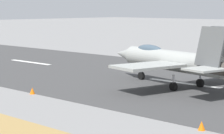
{
  "coord_description": "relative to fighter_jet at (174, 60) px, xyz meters",
  "views": [
    {
      "loc": [
        -25.0,
        35.9,
        7.17
      ],
      "look_at": [
        1.66,
        8.27,
        2.2
      ],
      "focal_mm": 74.9,
      "sensor_mm": 36.0,
      "label": 1
    }
  ],
  "objects": [
    {
      "name": "crew_person",
      "position": [
        12.57,
        -9.56,
        -1.56
      ],
      "size": [
        0.4,
        0.67,
        1.69
      ],
      "color": "#1E2338",
      "rests_on": "ground"
    },
    {
      "name": "marker_cone_mid",
      "position": [
        6.12,
        11.17,
        -2.13
      ],
      "size": [
        0.44,
        0.44,
        0.55
      ],
      "primitive_type": "cone",
      "color": "orange",
      "rests_on": "ground"
    },
    {
      "name": "fighter_jet",
      "position": [
        0.0,
        0.0,
        0.0
      ],
      "size": [
        16.87,
        13.66,
        5.59
      ],
      "color": "#979A96",
      "rests_on": "ground"
    },
    {
      "name": "runway_strip",
      "position": [
        0.01,
        -1.98,
        -2.39
      ],
      "size": [
        240.0,
        26.0,
        0.02
      ],
      "color": "#3B3B3C",
      "rests_on": "ground"
    },
    {
      "name": "marker_cone_near",
      "position": [
        -10.3,
        11.17,
        -2.13
      ],
      "size": [
        0.44,
        0.44,
        0.55
      ],
      "primitive_type": "cone",
      "color": "orange",
      "rests_on": "ground"
    },
    {
      "name": "ground_plane",
      "position": [
        0.02,
        -1.98,
        -2.4
      ],
      "size": [
        400.0,
        400.0,
        0.0
      ],
      "primitive_type": "plane",
      "color": "gray"
    }
  ]
}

